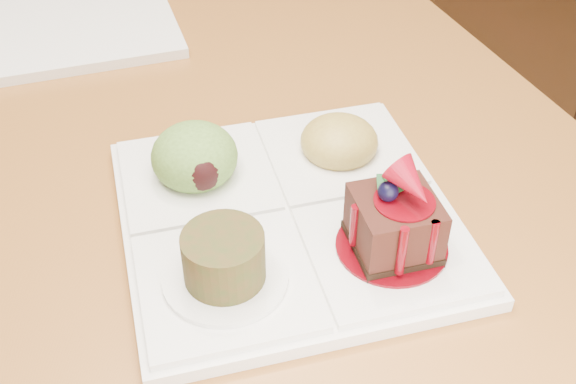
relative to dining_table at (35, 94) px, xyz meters
name	(u,v)px	position (x,y,z in m)	size (l,w,h in m)	color
dining_table	(35,94)	(0.00, 0.00, 0.00)	(1.00, 1.80, 0.75)	brown
chair_right	(559,205)	(0.67, -0.22, -0.21)	(0.48, 0.48, 0.83)	black
sampler_plate	(284,202)	(0.18, -0.39, 0.09)	(0.30, 0.30, 0.10)	white
second_plate	(49,16)	(0.04, 0.05, 0.07)	(0.29, 0.29, 0.01)	white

